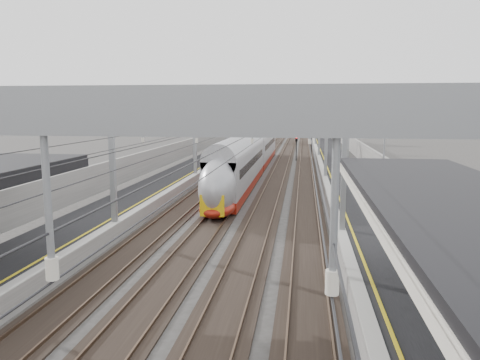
% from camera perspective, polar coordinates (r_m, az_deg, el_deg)
% --- Properties ---
extents(platform_left, '(4.00, 120.00, 1.00)m').
position_cam_1_polar(platform_left, '(49.57, -6.57, 0.74)').
color(platform_left, black).
rests_on(platform_left, ground).
extents(platform_right, '(4.00, 120.00, 1.00)m').
position_cam_1_polar(platform_right, '(48.20, 12.20, 0.37)').
color(platform_right, black).
rests_on(platform_right, ground).
extents(tracks, '(11.40, 140.00, 0.20)m').
position_cam_1_polar(tracks, '(48.30, 2.68, 0.04)').
color(tracks, black).
rests_on(tracks, ground).
extents(overhead_line, '(13.00, 140.00, 6.60)m').
position_cam_1_polar(overhead_line, '(54.35, 3.35, 7.46)').
color(overhead_line, gray).
rests_on(overhead_line, platform_left).
extents(overbridge, '(22.00, 2.20, 6.90)m').
position_cam_1_polar(overbridge, '(102.66, 5.45, 7.58)').
color(overbridge, slate).
rests_on(overbridge, ground).
extents(wall_left, '(0.30, 120.00, 3.20)m').
position_cam_1_polar(wall_left, '(50.32, -10.12, 2.04)').
color(wall_left, slate).
rests_on(wall_left, ground).
extents(wall_right, '(0.30, 120.00, 3.20)m').
position_cam_1_polar(wall_right, '(48.42, 16.02, 1.58)').
color(wall_right, slate).
rests_on(wall_right, ground).
extents(train, '(2.51, 45.79, 3.98)m').
position_cam_1_polar(train, '(50.51, 1.24, 2.62)').
color(train, maroon).
rests_on(train, ground).
extents(signal_green, '(0.32, 0.32, 3.48)m').
position_cam_1_polar(signal_green, '(68.51, -0.15, 4.62)').
color(signal_green, black).
rests_on(signal_green, ground).
extents(signal_red_near, '(0.32, 0.32, 3.48)m').
position_cam_1_polar(signal_red_near, '(66.41, 6.89, 4.43)').
color(signal_red_near, black).
rests_on(signal_red_near, ground).
extents(signal_red_far, '(0.32, 0.32, 3.48)m').
position_cam_1_polar(signal_red_far, '(73.11, 8.71, 4.78)').
color(signal_red_far, black).
rests_on(signal_red_far, ground).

